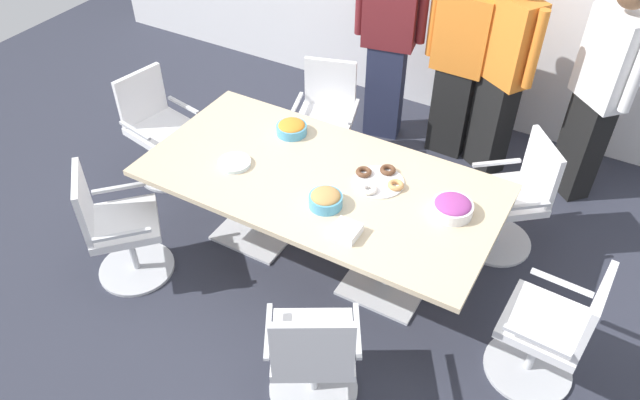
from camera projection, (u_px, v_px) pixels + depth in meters
ground_plane at (320, 256)px, 4.55m from camera, size 10.00×10.00×0.01m
conference_table at (320, 192)px, 4.14m from camera, size 2.40×1.20×0.75m
office_chair_0 at (118, 231)px, 4.16m from camera, size 0.76×0.76×0.91m
office_chair_1 at (313, 358)px, 3.39m from camera, size 0.74×0.74×0.91m
office_chair_2 at (552, 333)px, 3.52m from camera, size 0.56×0.56×0.91m
office_chair_3 at (512, 201)px, 4.39m from camera, size 0.76×0.76×0.91m
office_chair_4 at (326, 122)px, 5.17m from camera, size 0.67×0.67×0.91m
office_chair_5 at (159, 133)px, 5.05m from camera, size 0.63×0.63×0.91m
person_standing_0 at (389, 35)px, 5.13m from camera, size 0.61×0.30×1.86m
person_standing_1 at (459, 61)px, 4.98m from camera, size 0.61×0.23×1.71m
person_standing_2 at (503, 69)px, 4.77m from camera, size 0.56×0.42×1.79m
person_standing_3 at (600, 90)px, 4.51m from camera, size 0.50×0.48×1.82m
snack_bowl_candy_mix at (452, 207)px, 3.75m from camera, size 0.26×0.26×0.11m
snack_bowl_cookies at (326, 199)px, 3.81m from camera, size 0.21×0.21×0.11m
snack_bowl_chips_orange at (292, 128)px, 4.41m from camera, size 0.22×0.22×0.10m
donut_platter at (379, 180)px, 4.00m from camera, size 0.35×0.35×0.04m
plate_stack at (234, 163)px, 4.15m from camera, size 0.23×0.23×0.03m
napkin_pile at (346, 231)px, 3.62m from camera, size 0.16×0.16×0.06m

